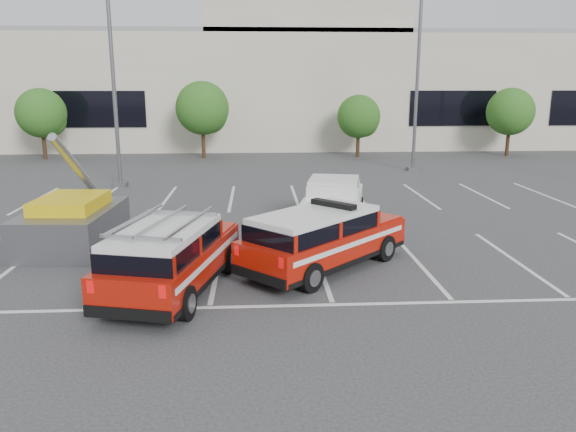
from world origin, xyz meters
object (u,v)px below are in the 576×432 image
light_pole_left (113,72)px  ladder_suv (171,262)px  convention_building (278,83)px  tree_mid_left (204,110)px  light_pole_mid (418,74)px  white_pickup (332,209)px  tree_left (43,115)px  tree_right (511,113)px  tree_mid_right (360,118)px  fire_chief_suv (323,243)px  utility_rig (67,225)px

light_pole_left → ladder_suv: size_ratio=2.05×
convention_building → tree_mid_left: convention_building is taller
light_pole_mid → white_pickup: (-6.13, -12.25, -4.54)m
light_pole_left → ladder_suv: (4.38, -13.89, -4.45)m
tree_left → tree_right: 30.00m
tree_mid_right → fire_chief_suv: tree_mid_right is taller
tree_mid_left → tree_right: 20.00m
light_pole_mid → fire_chief_suv: 18.35m
tree_mid_right → tree_right: 10.00m
tree_mid_right → ladder_suv: tree_mid_right is taller
tree_left → ladder_suv: 26.54m
convention_building → light_pole_mid: bearing=-66.7°
tree_mid_left → white_pickup: size_ratio=0.87×
white_pickup → light_pole_left: bearing=149.2°
light_pole_mid → white_pickup: 14.43m
tree_left → tree_mid_right: (20.00, -0.00, -0.27)m
light_pole_left → tree_mid_left: bearing=72.9°
tree_left → ladder_suv: tree_left is taller
tree_left → white_pickup: size_ratio=0.79×
light_pole_left → light_pole_mid: (15.00, 4.00, 0.00)m
utility_rig → ladder_suv: bearing=-43.3°
tree_mid_right → tree_right: size_ratio=0.90×
tree_mid_right → utility_rig: (-12.30, -20.09, -1.82)m
fire_chief_suv → white_pickup: (0.81, 4.14, -0.06)m
convention_building → ladder_suv: size_ratio=11.99×
light_pole_left → tree_left: bearing=124.5°
fire_chief_suv → utility_rig: (-7.27, 2.35, -0.03)m
white_pickup → ladder_suv: ladder_suv is taller
tree_mid_left → light_pole_left: size_ratio=0.47×
tree_left → light_pole_left: bearing=-55.5°
tree_right → utility_rig: bearing=-138.0°
tree_left → light_pole_left: (6.91, -10.05, 2.41)m
ladder_suv → utility_rig: size_ratio=1.21×
tree_left → ladder_suv: bearing=-64.8°
tree_left → utility_rig: 21.61m
convention_building → white_pickup: size_ratio=10.79×
white_pickup → tree_mid_right: bearing=89.1°
white_pickup → utility_rig: utility_rig is taller
light_pole_mid → tree_mid_right: bearing=107.5°
tree_left → light_pole_mid: size_ratio=0.43×
light_pole_mid → tree_right: bearing=36.8°
light_pole_left → light_pole_mid: bearing=14.9°
tree_right → light_pole_mid: size_ratio=0.43×
tree_mid_left → light_pole_mid: light_pole_mid is taller
light_pole_left → convention_building: bearing=67.6°
tree_right → light_pole_left: light_pole_left is taller
convention_building → tree_left: size_ratio=13.58×
convention_building → tree_mid_left: 11.19m
tree_right → light_pole_mid: bearing=-143.2°
tree_left → utility_rig: size_ratio=1.07×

